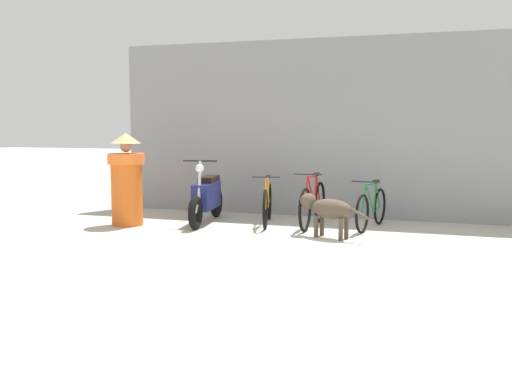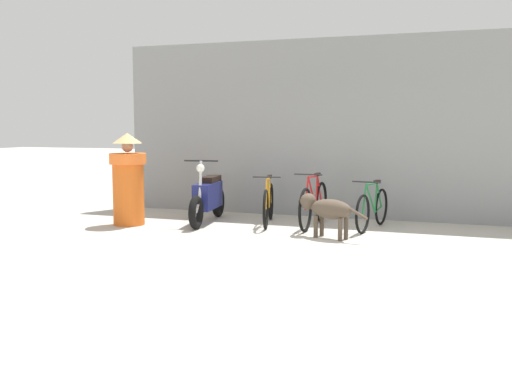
% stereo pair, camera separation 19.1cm
% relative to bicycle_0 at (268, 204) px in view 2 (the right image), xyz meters
% --- Properties ---
extents(ground_plane, '(60.00, 60.00, 0.00)m').
position_rel_bicycle_0_xyz_m(ground_plane, '(0.85, -2.06, -0.35)').
color(ground_plane, '#B7B2A5').
extents(shop_wall_back, '(8.18, 0.20, 3.24)m').
position_rel_bicycle_0_xyz_m(shop_wall_back, '(0.85, 1.20, 1.27)').
color(shop_wall_back, gray).
rests_on(shop_wall_back, ground).
extents(bicycle_0, '(0.52, 1.63, 0.85)m').
position_rel_bicycle_0_xyz_m(bicycle_0, '(0.00, 0.00, 0.00)').
color(bicycle_0, black).
rests_on(bicycle_0, ground).
extents(bicycle_1, '(0.46, 1.75, 0.91)m').
position_rel_bicycle_0_xyz_m(bicycle_1, '(0.80, -0.02, 0.03)').
color(bicycle_1, black).
rests_on(bicycle_1, ground).
extents(bicycle_2, '(0.46, 1.56, 0.81)m').
position_rel_bicycle_0_xyz_m(bicycle_2, '(1.75, 0.08, -0.01)').
color(bicycle_2, black).
rests_on(bicycle_2, ground).
extents(motorcycle, '(0.58, 1.90, 1.11)m').
position_rel_bicycle_0_xyz_m(motorcycle, '(-1.03, -0.21, 0.08)').
color(motorcycle, black).
rests_on(motorcycle, ground).
extents(stray_dog, '(1.15, 0.57, 0.65)m').
position_rel_bicycle_0_xyz_m(stray_dog, '(1.21, -0.91, 0.09)').
color(stray_dog, '#4C3F33').
rests_on(stray_dog, ground).
extents(person_in_robes, '(0.81, 0.81, 1.55)m').
position_rel_bicycle_0_xyz_m(person_in_robes, '(-2.21, -0.85, 0.43)').
color(person_in_robes, orange).
rests_on(person_in_robes, ground).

